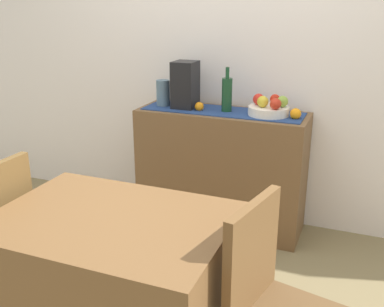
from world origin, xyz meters
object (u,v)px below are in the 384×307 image
(fruit_bowl, at_px, (269,111))
(dining_table, at_px, (115,290))
(ceramic_vase, at_px, (163,93))
(sideboard_console, at_px, (221,170))
(coffee_maker, at_px, (185,85))
(wine_bottle, at_px, (227,94))

(fruit_bowl, xyz_separation_m, dining_table, (-0.36, -1.46, -0.55))
(ceramic_vase, bearing_deg, sideboard_console, 0.00)
(fruit_bowl, height_order, coffee_maker, coffee_maker)
(wine_bottle, distance_m, dining_table, 1.59)
(sideboard_console, bearing_deg, dining_table, -91.09)
(coffee_maker, height_order, dining_table, coffee_maker)
(wine_bottle, xyz_separation_m, dining_table, (-0.06, -1.46, -0.64))
(fruit_bowl, bearing_deg, wine_bottle, -180.00)
(fruit_bowl, distance_m, dining_table, 1.60)
(sideboard_console, relative_size, fruit_bowl, 4.36)
(coffee_maker, distance_m, ceramic_vase, 0.19)
(sideboard_console, relative_size, coffee_maker, 3.58)
(coffee_maker, bearing_deg, dining_table, -80.14)
(fruit_bowl, distance_m, wine_bottle, 0.31)
(sideboard_console, relative_size, dining_table, 1.17)
(sideboard_console, height_order, wine_bottle, wine_bottle)
(wine_bottle, distance_m, ceramic_vase, 0.49)
(wine_bottle, relative_size, dining_table, 0.30)
(wine_bottle, height_order, coffee_maker, coffee_maker)
(wine_bottle, relative_size, coffee_maker, 0.93)
(fruit_bowl, relative_size, wine_bottle, 0.89)
(ceramic_vase, bearing_deg, coffee_maker, 0.00)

